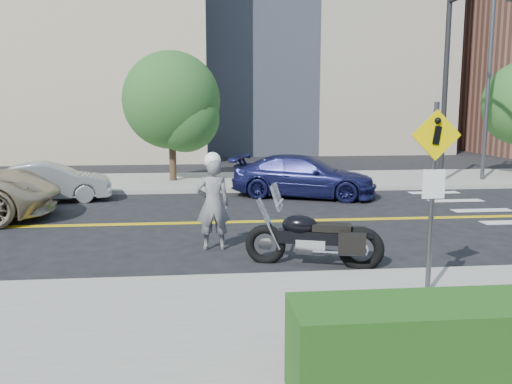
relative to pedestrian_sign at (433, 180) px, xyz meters
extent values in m
plane|color=black|center=(-4.20, 6.31, -1.96)|extent=(120.00, 120.00, 0.00)
cube|color=#9E9B91|center=(-4.20, -1.19, -1.89)|extent=(60.00, 5.00, 0.15)
cube|color=#9E9B91|center=(-4.20, 13.81, -1.89)|extent=(60.00, 5.00, 0.15)
cube|color=#A39984|center=(3.80, 32.31, 8.04)|extent=(18.00, 14.00, 20.00)
cylinder|color=#4C4C51|center=(7.80, 12.81, 2.19)|extent=(0.16, 0.16, 8.00)
cylinder|color=black|center=(5.80, 12.31, 1.69)|extent=(0.20, 0.20, 7.00)
cylinder|color=#4C4C51|center=(0.00, 0.01, -0.31)|extent=(0.08, 0.08, 3.00)
cube|color=#F9D800|center=(0.00, -0.02, 0.69)|extent=(0.78, 0.03, 0.78)
cube|color=white|center=(0.00, -0.02, -0.06)|extent=(0.35, 0.03, 0.45)
imported|color=#A7A7AC|center=(-3.31, 3.58, -0.96)|extent=(0.74, 0.49, 2.00)
sphere|color=white|center=(-3.31, 3.58, -0.02)|extent=(0.36, 0.36, 0.36)
imported|color=#A8ABAF|center=(-8.48, 10.12, -1.32)|extent=(4.04, 1.93, 1.28)
imported|color=navy|center=(-0.06, 10.20, -1.25)|extent=(5.30, 3.59, 1.43)
cylinder|color=#382619|center=(-4.68, 13.83, 0.17)|extent=(0.28, 0.28, 4.26)
sphere|color=#22561B|center=(-4.68, 13.83, 1.36)|extent=(3.83, 3.83, 3.83)
camera|label=1|loc=(-3.56, -7.93, 1.12)|focal=38.00mm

